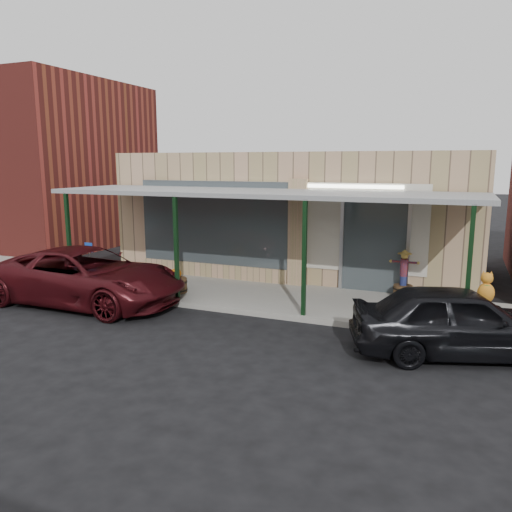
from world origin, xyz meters
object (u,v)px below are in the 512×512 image
at_px(barrel_scarecrow, 403,281).
at_px(car_maroon, 86,276).
at_px(handicap_sign, 89,259).
at_px(parked_sedan, 460,321).
at_px(barrel_pumpkin, 176,283).

xyz_separation_m(barrel_scarecrow, car_maroon, (-8.12, -3.46, 0.17)).
distance_m(handicap_sign, car_maroon, 1.34).
height_order(handicap_sign, parked_sedan, parked_sedan).
xyz_separation_m(handicap_sign, car_maroon, (0.78, -1.06, -0.25)).
bearing_deg(barrel_pumpkin, car_maroon, -141.92).
distance_m(parked_sedan, car_maroon, 9.61).
bearing_deg(car_maroon, barrel_pumpkin, -52.26).
bearing_deg(car_maroon, parked_sedan, -91.40).
distance_m(barrel_scarecrow, barrel_pumpkin, 6.49).
height_order(parked_sedan, car_maroon, parked_sedan).
xyz_separation_m(barrel_pumpkin, parked_sedan, (7.67, -1.69, 0.32)).
xyz_separation_m(barrel_scarecrow, parked_sedan, (1.49, -3.64, 0.13)).
relative_size(barrel_scarecrow, handicap_sign, 0.99).
xyz_separation_m(handicap_sign, parked_sedan, (10.39, -1.24, -0.30)).
distance_m(barrel_pumpkin, parked_sedan, 7.86).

